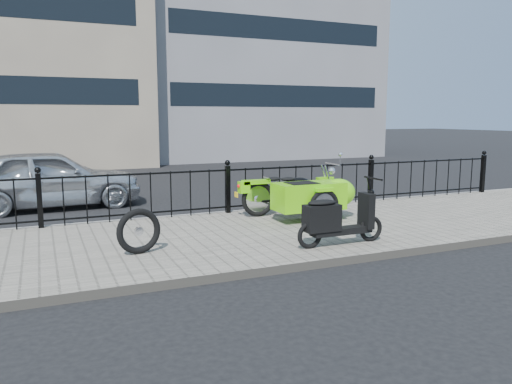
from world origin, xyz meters
name	(u,v)px	position (x,y,z in m)	size (l,w,h in m)	color
ground	(253,232)	(0.00, 0.00, 0.00)	(120.00, 120.00, 0.00)	black
sidewalk	(264,234)	(0.00, -0.50, 0.06)	(30.00, 3.80, 0.12)	#6C675C
curb	(226,214)	(0.00, 1.44, 0.06)	(30.00, 0.10, 0.12)	gray
iron_fence	(228,190)	(0.00, 1.30, 0.59)	(14.11, 0.11, 1.08)	black
building_grey	(248,11)	(7.00, 16.99, 7.50)	(12.00, 8.01, 15.00)	gray
motorcycle_sidecar	(313,194)	(1.28, 0.08, 0.59)	(2.28, 1.48, 0.98)	black
scooter	(336,220)	(0.59, -1.81, 0.51)	(1.50, 0.44, 1.02)	black
spare_tire	(139,231)	(-2.22, -1.09, 0.45)	(0.66, 0.66, 0.09)	black
sedan_car	(50,179)	(-3.28, 3.97, 0.68)	(1.60, 3.97, 1.35)	silver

